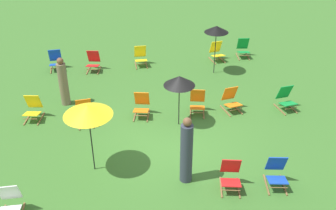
% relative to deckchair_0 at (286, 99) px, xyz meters
% --- Properties ---
extents(ground_plane, '(40.00, 40.00, 0.00)m').
position_rel_deckchair_0_xyz_m(ground_plane, '(-4.02, -1.29, -0.37)').
color(ground_plane, '#386B28').
extents(deckchair_0, '(0.59, 0.83, 0.83)m').
position_rel_deckchair_0_xyz_m(deckchair_0, '(0.00, 0.00, 0.00)').
color(deckchair_0, olive).
rests_on(deckchair_0, ground).
extents(deckchair_1, '(0.60, 0.83, 0.83)m').
position_rel_deckchair_0_xyz_m(deckchair_1, '(-1.33, 4.25, 0.00)').
color(deckchair_1, olive).
rests_on(deckchair_1, ground).
extents(deckchair_2, '(0.50, 0.77, 0.83)m').
position_rel_deckchair_0_xyz_m(deckchair_2, '(-8.20, -3.77, 0.00)').
color(deckchair_2, olive).
rests_on(deckchair_2, ground).
extents(deckchair_4, '(0.55, 0.80, 0.83)m').
position_rel_deckchair_0_xyz_m(deckchair_4, '(-0.11, 4.46, 0.00)').
color(deckchair_4, olive).
rests_on(deckchair_4, ground).
extents(deckchair_5, '(0.50, 0.77, 0.83)m').
position_rel_deckchair_0_xyz_m(deckchair_5, '(-4.57, 4.19, 0.00)').
color(deckchair_5, olive).
rests_on(deckchair_5, ground).
extents(deckchair_6, '(0.62, 0.84, 0.83)m').
position_rel_deckchair_0_xyz_m(deckchair_6, '(-4.85, 0.22, 0.00)').
color(deckchair_6, olive).
rests_on(deckchair_6, ground).
extents(deckchair_7, '(0.59, 0.82, 0.83)m').
position_rel_deckchair_0_xyz_m(deckchair_7, '(-8.33, 0.50, 0.00)').
color(deckchair_7, olive).
rests_on(deckchair_7, ground).
extents(deckchair_8, '(0.61, 0.84, 0.83)m').
position_rel_deckchair_0_xyz_m(deckchair_8, '(-3.00, 0.15, 0.00)').
color(deckchair_8, olive).
rests_on(deckchair_8, ground).
extents(deckchair_9, '(0.57, 0.81, 0.83)m').
position_rel_deckchair_0_xyz_m(deckchair_9, '(-6.68, 0.02, 0.00)').
color(deckchair_9, olive).
rests_on(deckchair_9, ground).
extents(deckchair_10, '(0.61, 0.84, 0.83)m').
position_rel_deckchair_0_xyz_m(deckchair_10, '(-2.91, -3.53, 0.00)').
color(deckchair_10, olive).
rests_on(deckchair_10, ground).
extents(deckchair_11, '(0.54, 0.80, 0.83)m').
position_rel_deckchair_0_xyz_m(deckchair_11, '(-8.02, 4.25, 0.00)').
color(deckchair_11, olive).
rests_on(deckchair_11, ground).
extents(deckchair_12, '(0.59, 0.83, 0.83)m').
position_rel_deckchair_0_xyz_m(deckchair_12, '(-1.73, -3.60, 0.00)').
color(deckchair_12, olive).
rests_on(deckchair_12, ground).
extents(deckchair_13, '(0.60, 0.83, 0.83)m').
position_rel_deckchair_0_xyz_m(deckchair_13, '(-6.50, 3.94, 0.00)').
color(deckchair_13, olive).
rests_on(deckchair_13, ground).
extents(deckchair_14, '(0.62, 0.84, 0.83)m').
position_rel_deckchair_0_xyz_m(deckchair_14, '(-1.85, 0.16, 0.00)').
color(deckchair_14, olive).
rests_on(deckchair_14, ground).
extents(umbrella_0, '(0.93, 0.93, 1.95)m').
position_rel_deckchair_0_xyz_m(umbrella_0, '(-1.74, 3.04, 1.45)').
color(umbrella_0, black).
rests_on(umbrella_0, ground).
extents(umbrella_1, '(0.96, 0.96, 1.70)m').
position_rel_deckchair_0_xyz_m(umbrella_1, '(-3.73, -0.48, 1.18)').
color(umbrella_1, black).
rests_on(umbrella_1, ground).
extents(umbrella_2, '(1.24, 1.24, 2.00)m').
position_rel_deckchair_0_xyz_m(umbrella_2, '(-6.33, -2.36, 1.49)').
color(umbrella_2, black).
rests_on(umbrella_2, ground).
extents(person_0, '(0.45, 0.45, 1.89)m').
position_rel_deckchair_0_xyz_m(person_0, '(-3.97, -3.11, 0.53)').
color(person_0, '#333847').
rests_on(person_0, ground).
extents(person_1, '(0.37, 0.37, 1.72)m').
position_rel_deckchair_0_xyz_m(person_1, '(-7.39, 1.33, 0.45)').
color(person_1, '#72664C').
rests_on(person_1, ground).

